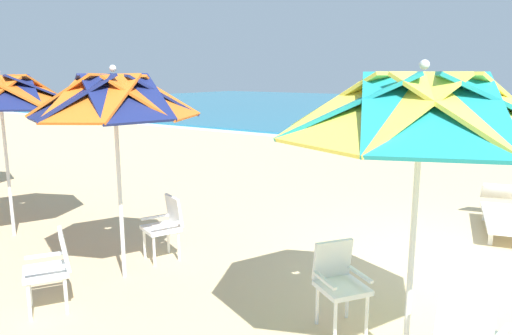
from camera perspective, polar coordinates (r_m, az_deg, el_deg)
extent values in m
plane|color=#D3B784|center=(6.97, 23.63, -10.83)|extent=(80.00, 80.00, 0.00)
cylinder|color=silver|center=(4.26, 18.18, -9.47)|extent=(0.05, 0.05, 2.08)
cube|color=teal|center=(4.11, 27.30, 6.53)|extent=(1.33, 1.26, 0.53)
cube|color=#EFDB4C|center=(4.47, 23.87, 7.10)|extent=(1.26, 1.33, 0.53)
cube|color=teal|center=(4.58, 18.41, 7.55)|extent=(1.26, 1.33, 0.53)
cube|color=#EFDB4C|center=(4.39, 13.27, 7.69)|extent=(1.33, 1.26, 0.53)
cube|color=teal|center=(3.98, 10.89, 7.45)|extent=(1.33, 1.26, 0.53)
cube|color=#EFDB4C|center=(3.57, 13.44, 6.94)|extent=(1.26, 1.33, 0.53)
cube|color=teal|center=(3.43, 20.35, 6.39)|extent=(1.26, 1.33, 0.53)
cube|color=#EFDB4C|center=(3.68, 26.34, 6.20)|extent=(1.33, 1.26, 0.53)
sphere|color=silver|center=(4.00, 19.53, 11.54)|extent=(0.08, 0.08, 0.08)
cube|color=white|center=(4.09, 23.70, -16.57)|extent=(0.43, 0.16, 0.40)
cube|color=white|center=(4.37, 22.00, -16.26)|extent=(0.10, 0.40, 0.03)
cube|color=white|center=(4.26, 27.20, -17.46)|extent=(0.10, 0.40, 0.03)
cube|color=white|center=(4.88, 10.30, -14.00)|extent=(0.61, 0.61, 0.05)
cube|color=white|center=(4.95, 9.16, -10.76)|extent=(0.31, 0.40, 0.40)
cube|color=white|center=(4.94, 12.37, -12.38)|extent=(0.35, 0.25, 0.03)
cube|color=white|center=(4.74, 8.23, -13.25)|extent=(0.35, 0.25, 0.03)
cylinder|color=white|center=(4.94, 13.13, -16.79)|extent=(0.04, 0.04, 0.41)
cylinder|color=white|center=(4.77, 9.47, -17.73)|extent=(0.04, 0.04, 0.41)
cylinder|color=white|center=(5.20, 10.86, -15.20)|extent=(0.04, 0.04, 0.41)
cylinder|color=white|center=(5.04, 7.34, -16.01)|extent=(0.04, 0.04, 0.41)
cylinder|color=silver|center=(6.00, -15.97, -3.36)|extent=(0.05, 0.05, 2.08)
cube|color=orange|center=(5.61, -12.24, 8.36)|extent=(1.08, 1.05, 0.51)
cube|color=navy|center=(5.98, -12.13, 8.53)|extent=(1.04, 1.10, 0.51)
cube|color=orange|center=(6.25, -14.47, 8.53)|extent=(1.05, 1.08, 0.51)
cube|color=navy|center=(6.29, -17.86, 8.36)|extent=(1.10, 1.04, 0.51)
cube|color=orange|center=(6.07, -20.65, 8.10)|extent=(1.08, 1.05, 0.51)
cube|color=navy|center=(5.71, -21.30, 7.90)|extent=(1.04, 1.10, 0.51)
cube|color=orange|center=(5.41, -19.08, 7.91)|extent=(1.05, 1.08, 0.51)
cube|color=navy|center=(5.36, -15.15, 8.11)|extent=(1.10, 1.04, 0.51)
sphere|color=silver|center=(5.82, -16.79, 11.30)|extent=(0.08, 0.08, 0.08)
cube|color=white|center=(6.63, -11.33, -7.17)|extent=(0.57, 0.57, 0.05)
cube|color=white|center=(6.63, -9.80, -5.06)|extent=(0.42, 0.24, 0.40)
cube|color=white|center=(6.42, -10.68, -6.73)|extent=(0.18, 0.38, 0.03)
cube|color=white|center=(6.77, -12.01, -5.82)|extent=(0.18, 0.38, 0.03)
cylinder|color=white|center=(6.49, -12.10, -9.78)|extent=(0.04, 0.04, 0.41)
cylinder|color=white|center=(6.80, -13.21, -8.84)|extent=(0.04, 0.04, 0.41)
cylinder|color=white|center=(6.61, -9.23, -9.26)|extent=(0.04, 0.04, 0.41)
cylinder|color=white|center=(6.92, -10.45, -8.37)|extent=(0.04, 0.04, 0.41)
cube|color=white|center=(5.63, -23.89, -11.33)|extent=(0.60, 0.60, 0.05)
cube|color=white|center=(5.55, -21.99, -9.01)|extent=(0.41, 0.30, 0.40)
cube|color=white|center=(5.40, -23.95, -11.03)|extent=(0.24, 0.36, 0.03)
cube|color=white|center=(5.77, -24.01, -9.59)|extent=(0.24, 0.36, 0.03)
cylinder|color=white|center=(5.56, -25.53, -14.36)|extent=(0.04, 0.04, 0.41)
cylinder|color=white|center=(5.88, -25.49, -12.93)|extent=(0.04, 0.04, 0.41)
cylinder|color=white|center=(5.55, -21.80, -14.07)|extent=(0.04, 0.04, 0.41)
cylinder|color=white|center=(5.88, -21.98, -12.66)|extent=(0.04, 0.04, 0.41)
cylinder|color=silver|center=(8.23, -27.61, -0.26)|extent=(0.05, 0.05, 2.10)
cube|color=orange|center=(7.76, -25.29, 8.23)|extent=(1.28, 1.19, 0.50)
cube|color=navy|center=(8.16, -24.55, 8.38)|extent=(1.20, 1.25, 0.50)
cube|color=orange|center=(8.52, -26.00, 8.34)|extent=(1.19, 1.28, 0.50)
cube|color=navy|center=(7.56, -28.03, 7.94)|extent=(1.25, 1.20, 0.50)
cube|color=white|center=(8.54, 27.77, -5.42)|extent=(1.01, 1.80, 0.06)
cube|color=white|center=(9.52, 27.25, -2.60)|extent=(0.70, 0.61, 0.36)
cube|color=white|center=(7.95, 26.29, -7.53)|extent=(0.06, 0.06, 0.22)
cube|color=white|center=(9.17, 25.71, -5.07)|extent=(0.06, 0.06, 0.22)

